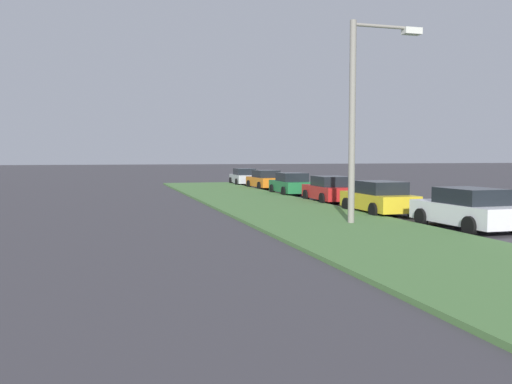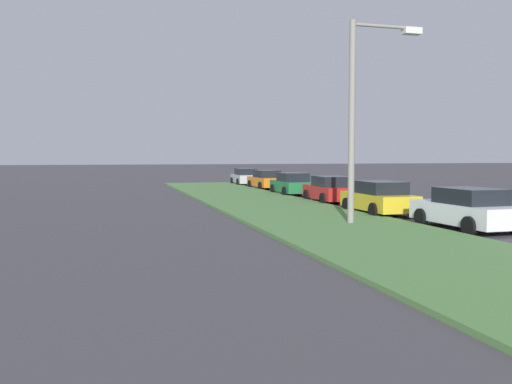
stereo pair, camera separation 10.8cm
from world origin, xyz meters
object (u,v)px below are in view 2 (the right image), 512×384
parked_car_green (292,184)px  parked_car_silver (245,177)px  parked_car_white (467,209)px  parked_car_red (330,190)px  streetlight (361,107)px  parked_car_orange (266,180)px  parked_car_yellow (379,198)px

parked_car_green → parked_car_silver: (12.46, 0.01, 0.00)m
parked_car_white → parked_car_red: 11.40m
parked_car_green → streetlight: bearing=171.0°
parked_car_white → parked_car_red: size_ratio=0.99×
parked_car_green → parked_car_orange: same height
parked_car_green → parked_car_silver: same height
parked_car_white → streetlight: streetlight is taller
parked_car_green → parked_car_silver: size_ratio=0.99×
parked_car_silver → parked_car_yellow: bearing=-178.1°
parked_car_orange → parked_car_red: bearing=177.7°
parked_car_white → parked_car_yellow: 5.38m
parked_car_yellow → streetlight: (-3.37, 2.61, 3.67)m
parked_car_yellow → parked_car_green: 12.09m
parked_car_yellow → parked_car_silver: 24.55m
parked_car_red → parked_car_green: bearing=3.5°
parked_car_silver → streetlight: size_ratio=0.58×
parked_car_green → parked_car_yellow: bearing=-179.5°
parked_car_orange → streetlight: 22.39m
parked_car_red → parked_car_silver: 18.51m
parked_car_red → parked_car_silver: same height
parked_car_white → parked_car_green: (17.44, 0.41, 0.00)m
parked_car_white → streetlight: 5.23m
parked_car_red → parked_car_orange: 12.48m
parked_car_yellow → parked_car_green: (12.08, -0.13, 0.00)m
parked_car_white → parked_car_orange: size_ratio=0.99×
parked_car_white → parked_car_silver: bearing=-0.6°
parked_car_red → parked_car_silver: (18.51, 0.14, 0.00)m
parked_car_yellow → streetlight: 5.63m
parked_car_red → parked_car_green: (6.04, 0.13, 0.00)m
parked_car_white → parked_car_orange: (23.88, 0.27, 0.00)m
streetlight → parked_car_silver: bearing=-5.6°
parked_car_orange → streetlight: bearing=170.3°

